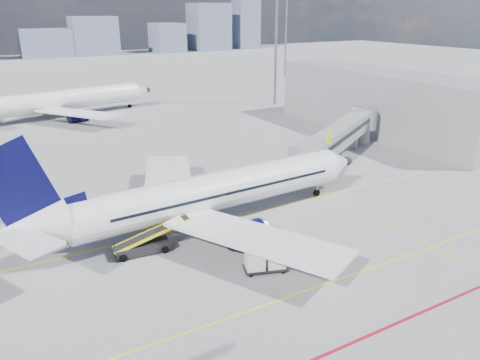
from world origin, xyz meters
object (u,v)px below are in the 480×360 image
object	(u,v)px
baggage_tug	(280,247)
ramp_worker	(300,250)
cargo_dolly	(265,260)
belt_loader	(144,245)
main_aircraft	(203,195)
second_aircraft	(58,101)

from	to	relation	value
baggage_tug	ramp_worker	xyz separation A→B (m)	(1.13, -1.32, 0.09)
cargo_dolly	belt_loader	xyz separation A→B (m)	(-7.30, 7.58, -0.31)
baggage_tug	ramp_worker	world-z (taller)	ramp_worker
main_aircraft	ramp_worker	xyz separation A→B (m)	(4.16, -9.65, -2.34)
second_aircraft	baggage_tug	world-z (taller)	second_aircraft
second_aircraft	cargo_dolly	bearing A→B (deg)	-97.68
baggage_tug	ramp_worker	bearing A→B (deg)	-51.57
second_aircraft	main_aircraft	bearing A→B (deg)	-97.76
baggage_tug	cargo_dolly	bearing A→B (deg)	-151.13
second_aircraft	cargo_dolly	size ratio (longest dim) A/B	10.59
main_aircraft	cargo_dolly	world-z (taller)	main_aircraft
baggage_tug	cargo_dolly	xyz separation A→B (m)	(-2.37, -1.42, 0.21)
main_aircraft	cargo_dolly	bearing A→B (deg)	-89.09
second_aircraft	baggage_tug	xyz separation A→B (m)	(6.40, -64.54, -2.43)
belt_loader	ramp_worker	xyz separation A→B (m)	(10.80, -7.48, 0.19)
cargo_dolly	baggage_tug	bearing A→B (deg)	49.20
cargo_dolly	ramp_worker	bearing A→B (deg)	19.87
second_aircraft	baggage_tug	size ratio (longest dim) A/B	15.70
main_aircraft	belt_loader	distance (m)	7.42
second_aircraft	belt_loader	distance (m)	58.53
main_aircraft	belt_loader	world-z (taller)	main_aircraft
second_aircraft	belt_loader	world-z (taller)	second_aircraft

